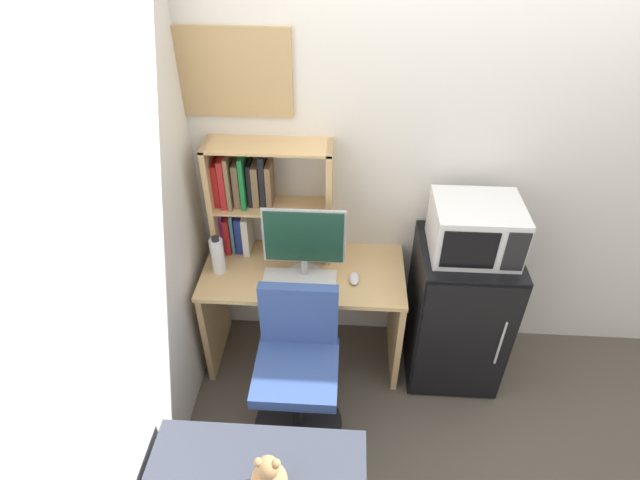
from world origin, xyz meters
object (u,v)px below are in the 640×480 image
(keyboard, at_px, (300,278))
(mini_fridge, at_px, (457,311))
(hutch_bookshelf, at_px, (254,196))
(microwave, at_px, (475,228))
(teddy_bear, at_px, (269,478))
(monitor, at_px, (304,242))
(water_bottle, at_px, (218,255))
(desk_chair, at_px, (298,373))
(computer_mouse, at_px, (354,278))
(wall_corkboard, at_px, (225,73))

(keyboard, relative_size, mini_fridge, 0.45)
(mini_fridge, bearing_deg, hutch_bookshelf, 171.08)
(microwave, distance_m, teddy_bear, 1.61)
(hutch_bookshelf, xyz_separation_m, keyboard, (0.28, -0.26, -0.38))
(hutch_bookshelf, xyz_separation_m, mini_fridge, (1.23, -0.19, -0.66))
(teddy_bear, bearing_deg, monitor, 87.31)
(water_bottle, height_order, microwave, microwave)
(mini_fridge, xyz_separation_m, desk_chair, (-0.93, -0.48, -0.06))
(computer_mouse, bearing_deg, monitor, 174.98)
(monitor, bearing_deg, keyboard, -131.01)
(water_bottle, xyz_separation_m, desk_chair, (0.50, -0.46, -0.44))
(keyboard, bearing_deg, wall_corkboard, 138.24)
(hutch_bookshelf, bearing_deg, computer_mouse, -23.17)
(hutch_bookshelf, bearing_deg, keyboard, -42.80)
(hutch_bookshelf, relative_size, desk_chair, 0.78)
(teddy_bear, bearing_deg, microwave, 50.44)
(microwave, bearing_deg, desk_chair, -152.49)
(monitor, xyz_separation_m, microwave, (0.92, 0.04, 0.10))
(computer_mouse, bearing_deg, mini_fridge, 5.53)
(water_bottle, relative_size, desk_chair, 0.27)
(keyboard, bearing_deg, computer_mouse, 0.86)
(teddy_bear, height_order, wall_corkboard, wall_corkboard)
(water_bottle, relative_size, microwave, 0.53)
(wall_corkboard, bearing_deg, monitor, -37.42)
(water_bottle, bearing_deg, teddy_bear, -68.79)
(keyboard, xyz_separation_m, water_bottle, (-0.48, 0.04, 0.10))
(computer_mouse, distance_m, desk_chair, 0.62)
(hutch_bookshelf, bearing_deg, mini_fridge, -8.92)
(teddy_bear, bearing_deg, water_bottle, 111.21)
(mini_fridge, bearing_deg, microwave, 89.87)
(teddy_bear, relative_size, wall_corkboard, 0.34)
(monitor, relative_size, computer_mouse, 4.22)
(computer_mouse, xyz_separation_m, microwave, (0.63, 0.06, 0.33))
(mini_fridge, height_order, desk_chair, mini_fridge)
(mini_fridge, relative_size, desk_chair, 1.02)
(computer_mouse, height_order, water_bottle, water_bottle)
(monitor, distance_m, mini_fridge, 1.06)
(wall_corkboard, bearing_deg, microwave, -11.80)
(wall_corkboard, bearing_deg, hutch_bookshelf, -39.00)
(mini_fridge, relative_size, microwave, 2.03)
(monitor, bearing_deg, mini_fridge, 2.24)
(wall_corkboard, bearing_deg, keyboard, -41.76)
(keyboard, distance_m, wall_corkboard, 1.18)
(monitor, xyz_separation_m, wall_corkboard, (-0.42, 0.32, 0.82))
(hutch_bookshelf, bearing_deg, microwave, -8.78)
(keyboard, height_order, desk_chair, desk_chair)
(microwave, bearing_deg, teddy_bear, -129.56)
(keyboard, bearing_deg, water_bottle, 174.61)
(monitor, distance_m, computer_mouse, 0.37)
(monitor, relative_size, microwave, 0.99)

